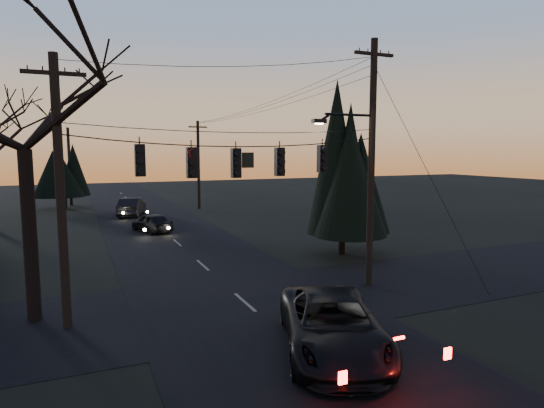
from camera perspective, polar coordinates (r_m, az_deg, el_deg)
name	(u,v)px	position (r m, az deg, el deg)	size (l,w,h in m)	color
main_road	(185,249)	(26.53, -10.91, -5.61)	(8.00, 120.00, 0.02)	black
cross_road	(245,302)	(17.24, -3.42, -12.23)	(60.00, 7.00, 0.02)	black
utility_pole_right	(368,285)	(19.72, 12.00, -9.95)	(5.00, 0.30, 10.00)	black
utility_pole_left	(68,328)	(16.32, -24.26, -13.96)	(1.80, 0.30, 8.50)	black
utility_pole_far_r	(199,209)	(45.07, -9.11, -0.57)	(1.80, 0.30, 8.50)	black
utility_pole_far_l	(72,205)	(51.64, -23.85, -0.14)	(0.30, 0.30, 8.00)	black
span_signal_assembly	(238,161)	(16.24, -4.35, 5.40)	(11.50, 0.44, 1.60)	black
bare_tree_left	(20,76)	(16.65, -29.08, 13.81)	(8.80, 8.80, 11.29)	black
evergreen_right	(343,163)	(24.60, 8.94, 5.12)	(4.20, 4.20, 8.74)	black
evergreen_dist	(63,172)	(48.70, -24.71, 3.67)	(4.06, 4.06, 5.97)	black
suv_near	(332,325)	(13.15, 7.57, -14.82)	(2.59, 5.62, 1.56)	black
sedan_oncoming_a	(152,223)	(32.60, -14.84, -2.28)	(1.55, 3.85, 1.31)	black
sedan_oncoming_b	(132,207)	(41.15, -17.18, -0.36)	(1.66, 4.77, 1.57)	black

